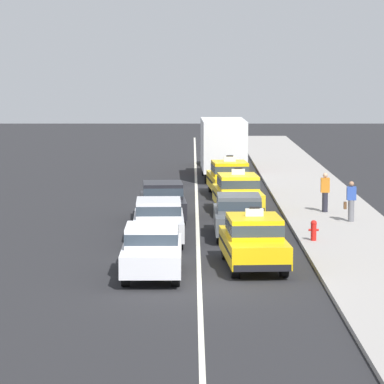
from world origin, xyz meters
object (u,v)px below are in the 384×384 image
Objects in this scene: box_truck_right_fifth at (218,146)px; taxi_right_sixth at (215,152)px; sedan_left_nearest at (147,249)px; sedan_left_second at (154,220)px; pedestrian_near_crosswalk at (320,192)px; pedestrian_mid_block at (346,201)px; taxi_right_nearest at (249,240)px; taxi_right_fourth at (225,178)px; sedan_right_second at (234,214)px; fire_hydrant at (309,229)px; taxi_right_third at (233,193)px; sedan_left_third at (158,200)px.

box_truck_right_fifth is 7.00m from taxi_right_sixth.
sedan_left_second is at bearing 89.86° from sedan_left_nearest.
taxi_right_sixth is 2.82× the size of pedestrian_near_crosswalk.
pedestrian_near_crosswalk is 2.80m from pedestrian_mid_block.
taxi_right_nearest is at bearing -107.41° from pedestrian_near_crosswalk.
taxi_right_fourth is (3.00, 19.58, 0.03)m from sedan_left_nearest.
pedestrian_near_crosswalk is at bearing 55.51° from sedan_right_second.
taxi_right_nearest is 4.95m from fire_hydrant.
sedan_left_nearest is at bearing -94.85° from taxi_right_sixth.
sedan_right_second is 0.61× the size of box_truck_right_fifth.
taxi_right_third is 1.00× the size of taxi_right_fourth.
sedan_left_second is at bearing -97.66° from box_truck_right_fifth.
taxi_right_sixth reaches higher than pedestrian_mid_block.
box_truck_right_fifth is (2.86, 15.89, 0.93)m from sedan_left_third.
pedestrian_near_crosswalk is at bearing 104.27° from pedestrian_mid_block.
taxi_right_nearest is at bearing -89.59° from taxi_right_sixth.
sedan_right_second is at bearing -54.43° from sedan_left_third.
taxi_right_fourth is at bearing -89.11° from box_truck_right_fifth.
sedan_left_third is at bearing 89.95° from sedan_left_second.
sedan_right_second is 6.82m from pedestrian_near_crosswalk.
sedan_left_third is 4.98m from sedan_right_second.
sedan_left_second is at bearing -112.34° from taxi_right_third.
taxi_right_nearest is 25.93m from box_truck_right_fifth.
taxi_right_third is at bearing 89.94° from taxi_right_nearest.
sedan_left_nearest is 14.02m from taxi_right_third.
sedan_left_third is 3.87m from taxi_right_third.
taxi_right_sixth is at bearing 95.20° from fire_hydrant.
taxi_right_sixth is at bearing 90.41° from taxi_right_nearest.
sedan_left_nearest and sedan_left_second have the same top height.
box_truck_right_fifth reaches higher than sedan_left_second.
box_truck_right_fifth is 14.86m from pedestrian_near_crosswalk.
taxi_right_third is (3.13, 2.26, 0.03)m from sedan_left_third.
taxi_right_third reaches higher than pedestrian_near_crosswalk.
sedan_left_second is at bearing -155.48° from sedan_right_second.
pedestrian_mid_block is at bearing 32.53° from sedan_right_second.
sedan_right_second is (-0.23, 5.98, -0.03)m from taxi_right_nearest.
sedan_left_third is 10.50m from taxi_right_nearest.
pedestrian_near_crosswalk is (3.90, -14.32, -0.79)m from box_truck_right_fifth.
taxi_right_sixth reaches higher than sedan_left_third.
taxi_right_fourth is (-0.14, 18.20, 0.00)m from taxi_right_nearest.
sedan_left_third is at bearing 125.57° from sedan_right_second.
sedan_left_second is 5.50m from fire_hydrant.
fire_hydrant is (2.62, -21.58, -1.23)m from box_truck_right_fifth.
taxi_right_nearest is 2.91× the size of pedestrian_mid_block.
taxi_right_fourth is (2.98, 8.18, 0.03)m from sedan_left_third.
pedestrian_mid_block is (4.33, 8.88, 0.07)m from taxi_right_nearest.
taxi_right_fourth reaches higher than sedan_left_second.
pedestrian_mid_block is (7.45, 4.22, 0.10)m from sedan_left_second.
sedan_left_third is 0.94× the size of taxi_right_sixth.
box_truck_right_fifth is 4.25× the size of pedestrian_near_crosswalk.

